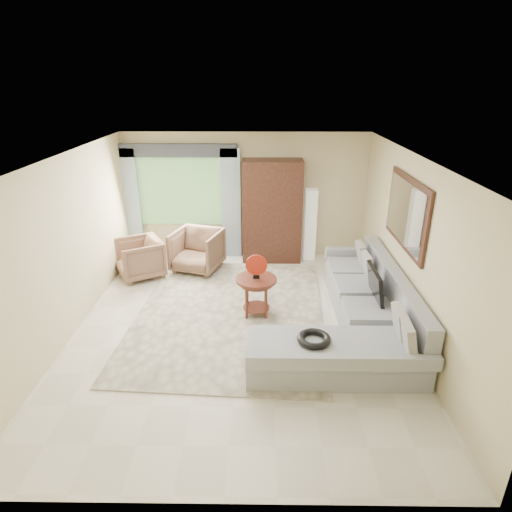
{
  "coord_description": "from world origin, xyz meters",
  "views": [
    {
      "loc": [
        0.33,
        -5.71,
        3.59
      ],
      "look_at": [
        0.25,
        0.35,
        1.05
      ],
      "focal_mm": 30.0,
      "sensor_mm": 36.0,
      "label": 1
    }
  ],
  "objects_px": {
    "armchair_left": "(140,258)",
    "potted_plant": "(145,251)",
    "tv_screen": "(375,284)",
    "armoire": "(272,211)",
    "sectional_sofa": "(358,318)",
    "floor_lamp": "(310,225)",
    "armchair_right": "(197,250)",
    "coffee_table": "(256,296)"
  },
  "relations": [
    {
      "from": "coffee_table",
      "to": "potted_plant",
      "type": "distance_m",
      "value": 3.1
    },
    {
      "from": "tv_screen",
      "to": "floor_lamp",
      "type": "relative_size",
      "value": 0.49
    },
    {
      "from": "tv_screen",
      "to": "potted_plant",
      "type": "distance_m",
      "value": 4.77
    },
    {
      "from": "tv_screen",
      "to": "floor_lamp",
      "type": "distance_m",
      "value": 2.8
    },
    {
      "from": "sectional_sofa",
      "to": "armchair_left",
      "type": "distance_m",
      "value": 4.29
    },
    {
      "from": "tv_screen",
      "to": "coffee_table",
      "type": "relative_size",
      "value": 1.13
    },
    {
      "from": "armchair_left",
      "to": "potted_plant",
      "type": "bearing_deg",
      "value": 154.69
    },
    {
      "from": "armchair_right",
      "to": "armoire",
      "type": "relative_size",
      "value": 0.43
    },
    {
      "from": "armchair_left",
      "to": "coffee_table",
      "type": "bearing_deg",
      "value": 27.59
    },
    {
      "from": "armchair_right",
      "to": "potted_plant",
      "type": "bearing_deg",
      "value": -177.23
    },
    {
      "from": "coffee_table",
      "to": "floor_lamp",
      "type": "distance_m",
      "value": 2.67
    },
    {
      "from": "sectional_sofa",
      "to": "armoire",
      "type": "xyz_separation_m",
      "value": [
        -1.23,
        2.9,
        0.77
      ]
    },
    {
      "from": "armchair_left",
      "to": "floor_lamp",
      "type": "bearing_deg",
      "value": 75.91
    },
    {
      "from": "coffee_table",
      "to": "armchair_right",
      "type": "bearing_deg",
      "value": 124.27
    },
    {
      "from": "sectional_sofa",
      "to": "potted_plant",
      "type": "xyz_separation_m",
      "value": [
        -3.85,
        2.62,
        -0.0
      ]
    },
    {
      "from": "coffee_table",
      "to": "armoire",
      "type": "bearing_deg",
      "value": 82.82
    },
    {
      "from": "armoire",
      "to": "armchair_left",
      "type": "bearing_deg",
      "value": -160.68
    },
    {
      "from": "tv_screen",
      "to": "armoire",
      "type": "xyz_separation_m",
      "value": [
        -1.5,
        2.65,
        0.33
      ]
    },
    {
      "from": "coffee_table",
      "to": "armchair_left",
      "type": "relative_size",
      "value": 0.79
    },
    {
      "from": "tv_screen",
      "to": "potted_plant",
      "type": "bearing_deg",
      "value": 150.07
    },
    {
      "from": "armchair_left",
      "to": "armchair_right",
      "type": "relative_size",
      "value": 0.91
    },
    {
      "from": "armchair_right",
      "to": "sectional_sofa",
      "type": "bearing_deg",
      "value": -22.93
    },
    {
      "from": "armchair_left",
      "to": "armchair_right",
      "type": "distance_m",
      "value": 1.11
    },
    {
      "from": "coffee_table",
      "to": "armchair_right",
      "type": "height_order",
      "value": "armchair_right"
    },
    {
      "from": "tv_screen",
      "to": "potted_plant",
      "type": "height_order",
      "value": "tv_screen"
    },
    {
      "from": "tv_screen",
      "to": "armoire",
      "type": "distance_m",
      "value": 3.06
    },
    {
      "from": "armchair_left",
      "to": "potted_plant",
      "type": "relative_size",
      "value": 1.48
    },
    {
      "from": "sectional_sofa",
      "to": "floor_lamp",
      "type": "distance_m",
      "value": 3.03
    },
    {
      "from": "sectional_sofa",
      "to": "tv_screen",
      "type": "relative_size",
      "value": 4.68
    },
    {
      "from": "tv_screen",
      "to": "potted_plant",
      "type": "relative_size",
      "value": 1.33
    },
    {
      "from": "potted_plant",
      "to": "tv_screen",
      "type": "bearing_deg",
      "value": -29.93
    },
    {
      "from": "sectional_sofa",
      "to": "floor_lamp",
      "type": "height_order",
      "value": "floor_lamp"
    },
    {
      "from": "sectional_sofa",
      "to": "coffee_table",
      "type": "relative_size",
      "value": 5.29
    },
    {
      "from": "sectional_sofa",
      "to": "armchair_right",
      "type": "xyz_separation_m",
      "value": [
        -2.73,
        2.32,
        0.13
      ]
    },
    {
      "from": "tv_screen",
      "to": "armchair_left",
      "type": "bearing_deg",
      "value": 156.69
    },
    {
      "from": "tv_screen",
      "to": "coffee_table",
      "type": "bearing_deg",
      "value": 170.16
    },
    {
      "from": "coffee_table",
      "to": "potted_plant",
      "type": "xyz_separation_m",
      "value": [
        -2.32,
        2.06,
        -0.06
      ]
    },
    {
      "from": "coffee_table",
      "to": "floor_lamp",
      "type": "height_order",
      "value": "floor_lamp"
    },
    {
      "from": "potted_plant",
      "to": "armoire",
      "type": "height_order",
      "value": "armoire"
    },
    {
      "from": "tv_screen",
      "to": "armchair_left",
      "type": "xyz_separation_m",
      "value": [
        -4.06,
        1.75,
        -0.34
      ]
    },
    {
      "from": "armchair_left",
      "to": "potted_plant",
      "type": "distance_m",
      "value": 0.63
    },
    {
      "from": "armchair_right",
      "to": "floor_lamp",
      "type": "distance_m",
      "value": 2.41
    }
  ]
}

